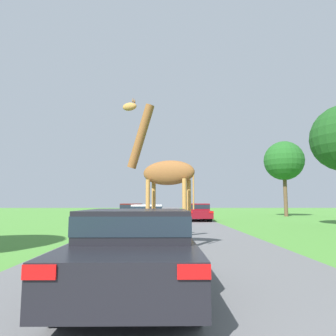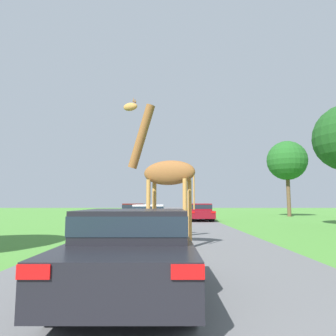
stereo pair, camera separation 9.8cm
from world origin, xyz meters
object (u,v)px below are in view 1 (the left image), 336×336
object	(u,v)px
car_lead_maroon	(136,248)
car_queue_left	(147,217)
giraffe_near_road	(162,170)
tree_far_right	(284,161)
car_far_ahead	(131,212)
car_queue_right	(198,212)

from	to	relation	value
car_lead_maroon	car_queue_left	size ratio (longest dim) A/B	0.88
giraffe_near_road	car_lead_maroon	size ratio (longest dim) A/B	1.30
car_lead_maroon	tree_far_right	distance (m)	30.10
car_lead_maroon	car_queue_left	distance (m)	10.89
car_lead_maroon	car_far_ahead	xyz separation A→B (m)	(-2.11, 18.46, 0.00)
car_queue_right	car_queue_left	bearing A→B (deg)	-112.83
giraffe_near_road	car_far_ahead	distance (m)	13.71
car_queue_left	tree_far_right	world-z (taller)	tree_far_right
car_lead_maroon	tree_far_right	xyz separation A→B (m)	(13.26, 26.52, 5.15)
giraffe_near_road	car_lead_maroon	world-z (taller)	giraffe_near_road
car_far_ahead	car_lead_maroon	bearing A→B (deg)	-83.49
giraffe_near_road	car_far_ahead	bearing A→B (deg)	32.53
giraffe_near_road	car_far_ahead	world-z (taller)	giraffe_near_road
car_queue_right	tree_far_right	bearing A→B (deg)	35.12
car_lead_maroon	tree_far_right	world-z (taller)	tree_far_right
car_far_ahead	car_queue_right	bearing A→B (deg)	10.33
giraffe_near_road	car_queue_right	world-z (taller)	giraffe_near_road
car_queue_right	car_far_ahead	xyz separation A→B (m)	(-5.26, -0.96, -0.00)
car_queue_left	car_lead_maroon	bearing A→B (deg)	-87.71
car_queue_left	car_far_ahead	bearing A→B (deg)	102.44
car_queue_right	car_far_ahead	distance (m)	5.35
car_queue_right	tree_far_right	xyz separation A→B (m)	(10.11, 7.11, 5.14)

